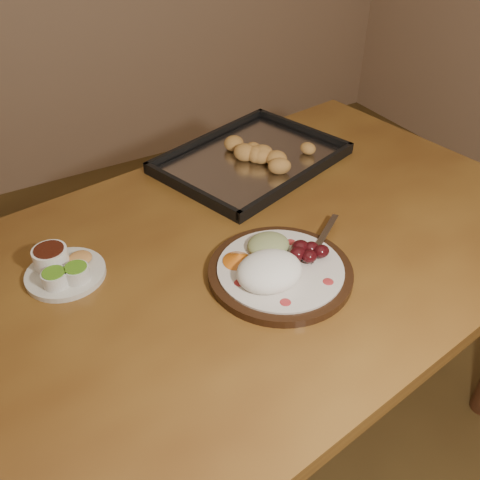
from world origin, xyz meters
TOP-DOWN VIEW (x-y plane):
  - dining_table at (0.04, 0.18)m, footprint 1.62×1.11m
  - dinner_plate at (0.05, 0.07)m, footprint 0.36×0.30m
  - condiment_saucer at (-0.33, 0.29)m, footprint 0.16×0.16m
  - baking_tray at (0.25, 0.50)m, footprint 0.55×0.47m

SIDE VIEW (x-z plane):
  - dining_table at x=0.04m, z-range 0.28..1.03m
  - baking_tray at x=0.25m, z-range 0.74..0.79m
  - condiment_saucer at x=-0.33m, z-range 0.74..0.80m
  - dinner_plate at x=0.05m, z-range 0.74..0.81m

